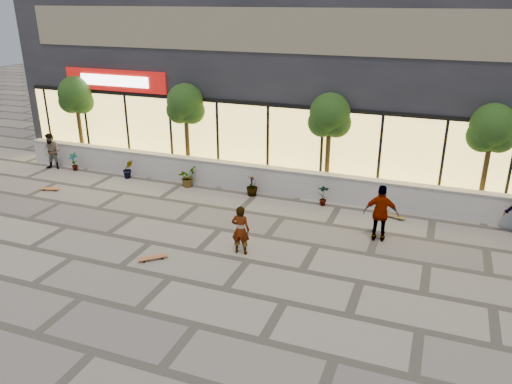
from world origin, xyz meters
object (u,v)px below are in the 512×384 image
(tree_west, at_px, (76,97))
(skateboard_left, at_px, (50,189))
(tree_mideast, at_px, (330,118))
(tree_midwest, at_px, (185,106))
(skateboard_right_near, at_px, (394,216))
(skater_center, at_px, (241,230))
(tree_east, at_px, (492,131))
(skater_left, at_px, (52,151))
(skateboard_center, at_px, (153,257))
(skater_right_near, at_px, (381,213))

(tree_west, xyz_separation_m, skateboard_left, (1.23, -3.60, -2.91))
(tree_west, bearing_deg, tree_mideast, 0.00)
(tree_midwest, distance_m, tree_mideast, 6.00)
(skateboard_right_near, bearing_deg, skater_center, -117.99)
(tree_east, height_order, skater_left, tree_east)
(skater_center, distance_m, skateboard_center, 2.68)
(tree_west, relative_size, skateboard_center, 5.07)
(tree_west, bearing_deg, skater_left, -109.65)
(tree_midwest, distance_m, skater_left, 6.54)
(tree_midwest, xyz_separation_m, skateboard_center, (2.53, -7.01, -2.90))
(skater_right_near, bearing_deg, tree_midwest, -24.99)
(tree_mideast, bearing_deg, skateboard_center, -116.35)
(tree_midwest, xyz_separation_m, skater_center, (4.77, -5.70, -2.23))
(skater_center, distance_m, skater_left, 11.59)
(skater_center, relative_size, skateboard_left, 1.97)
(tree_midwest, height_order, skateboard_left, tree_midwest)
(skater_right_near, bearing_deg, skateboard_center, 27.97)
(tree_east, relative_size, skateboard_center, 5.07)
(skater_right_near, distance_m, skateboard_left, 12.81)
(skater_center, xyz_separation_m, skater_right_near, (3.74, 2.33, 0.16))
(tree_east, bearing_deg, skater_right_near, -131.60)
(tree_west, relative_size, tree_east, 1.00)
(tree_mideast, xyz_separation_m, skater_center, (-1.23, -5.70, -2.23))
(tree_east, height_order, skateboard_center, tree_east)
(tree_west, relative_size, tree_midwest, 1.00)
(skateboard_center, xyz_separation_m, skateboard_left, (-6.80, 3.41, -0.01))
(skateboard_left, xyz_separation_m, skateboard_right_near, (13.05, 2.10, 0.00))
(skater_center, bearing_deg, tree_midwest, -54.80)
(tree_midwest, xyz_separation_m, tree_east, (11.50, 0.00, 0.00))
(skater_right_near, distance_m, skateboard_right_near, 2.08)
(skateboard_right_near, bearing_deg, skater_left, -164.70)
(skater_center, height_order, skateboard_center, skater_center)
(tree_west, height_order, skateboard_left, tree_west)
(tree_mideast, distance_m, skater_right_near, 4.68)
(skater_left, distance_m, skateboard_left, 2.89)
(skater_right_near, bearing_deg, tree_east, -134.93)
(skateboard_center, bearing_deg, skater_center, -11.97)
(tree_east, distance_m, skater_center, 9.10)
(skater_left, height_order, skateboard_center, skater_left)
(tree_east, height_order, skateboard_left, tree_east)
(tree_midwest, relative_size, skateboard_center, 5.07)
(skateboard_center, bearing_deg, skater_right_near, -10.92)
(skater_left, distance_m, skater_right_near, 14.64)
(skater_center, bearing_deg, skater_right_near, -152.76)
(tree_west, distance_m, tree_east, 17.00)
(skater_left, distance_m, skateboard_right_near, 14.80)
(tree_west, relative_size, skater_right_near, 2.14)
(skater_right_near, height_order, skateboard_center, skater_right_near)
(tree_east, distance_m, skater_left, 17.69)
(tree_west, height_order, tree_east, same)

